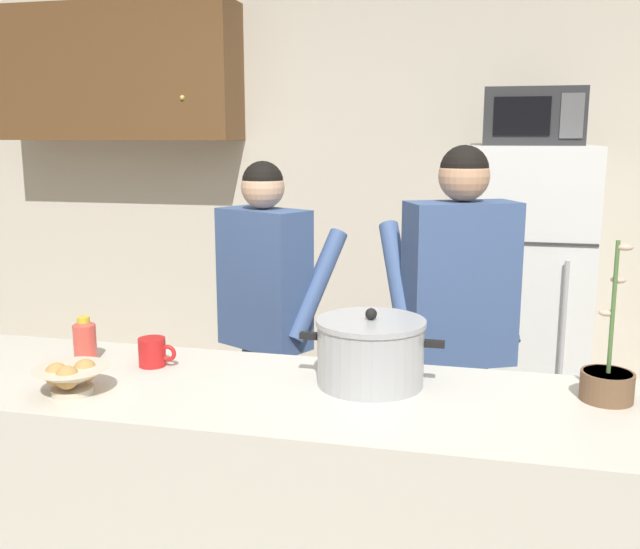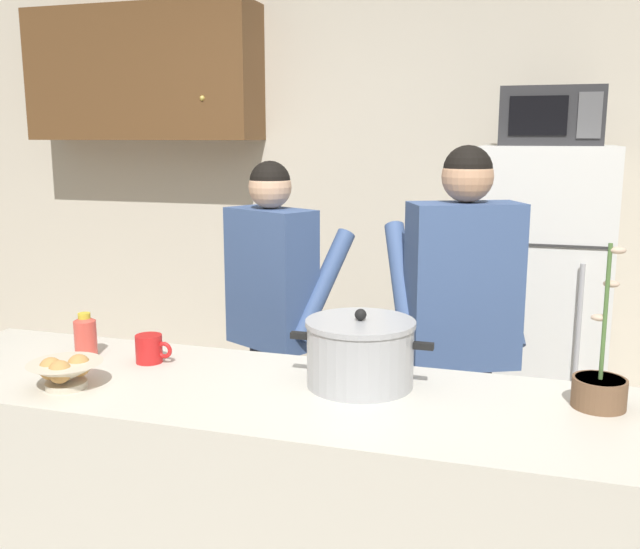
# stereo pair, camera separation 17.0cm
# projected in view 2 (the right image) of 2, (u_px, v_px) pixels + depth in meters

# --- Properties ---
(back_wall_unit) EXTENTS (6.00, 0.48, 2.60)m
(back_wall_unit) POSITION_uv_depth(u_px,v_px,m) (358.00, 177.00, 4.25)
(back_wall_unit) COLOR beige
(back_wall_unit) RESTS_ON ground
(kitchen_island) EXTENTS (2.47, 0.68, 0.92)m
(kitchen_island) POSITION_uv_depth(u_px,v_px,m) (269.00, 527.00, 2.24)
(kitchen_island) COLOR silver
(kitchen_island) RESTS_ON ground
(refrigerator) EXTENTS (0.64, 0.68, 1.63)m
(refrigerator) POSITION_uv_depth(u_px,v_px,m) (539.00, 304.00, 3.68)
(refrigerator) COLOR white
(refrigerator) RESTS_ON ground
(microwave) EXTENTS (0.48, 0.37, 0.28)m
(microwave) POSITION_uv_depth(u_px,v_px,m) (551.00, 117.00, 3.47)
(microwave) COLOR #2D2D30
(microwave) RESTS_ON refrigerator
(person_near_pot) EXTENTS (0.59, 0.56, 1.57)m
(person_near_pot) POSITION_uv_depth(u_px,v_px,m) (273.00, 299.00, 3.10)
(person_near_pot) COLOR #33384C
(person_near_pot) RESTS_ON ground
(person_by_sink) EXTENTS (0.61, 0.56, 1.64)m
(person_by_sink) POSITION_uv_depth(u_px,v_px,m) (462.00, 308.00, 2.72)
(person_by_sink) COLOR black
(person_by_sink) RESTS_ON ground
(cooking_pot) EXTENTS (0.45, 0.34, 0.24)m
(cooking_pot) POSITION_uv_depth(u_px,v_px,m) (360.00, 353.00, 2.16)
(cooking_pot) COLOR #ADAFB5
(cooking_pot) RESTS_ON kitchen_island
(coffee_mug) EXTENTS (0.13, 0.09, 0.10)m
(coffee_mug) POSITION_uv_depth(u_px,v_px,m) (150.00, 349.00, 2.39)
(coffee_mug) COLOR red
(coffee_mug) RESTS_ON kitchen_island
(bread_bowl) EXTENTS (0.23, 0.23, 0.10)m
(bread_bowl) POSITION_uv_depth(u_px,v_px,m) (65.00, 372.00, 2.14)
(bread_bowl) COLOR beige
(bread_bowl) RESTS_ON kitchen_island
(bottle_near_edge) EXTENTS (0.08, 0.08, 0.15)m
(bottle_near_edge) POSITION_uv_depth(u_px,v_px,m) (85.00, 335.00, 2.45)
(bottle_near_edge) COLOR #D84C3F
(bottle_near_edge) RESTS_ON kitchen_island
(potted_orchid) EXTENTS (0.15, 0.15, 0.47)m
(potted_orchid) POSITION_uv_depth(u_px,v_px,m) (600.00, 386.00, 1.99)
(potted_orchid) COLOR brown
(potted_orchid) RESTS_ON kitchen_island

